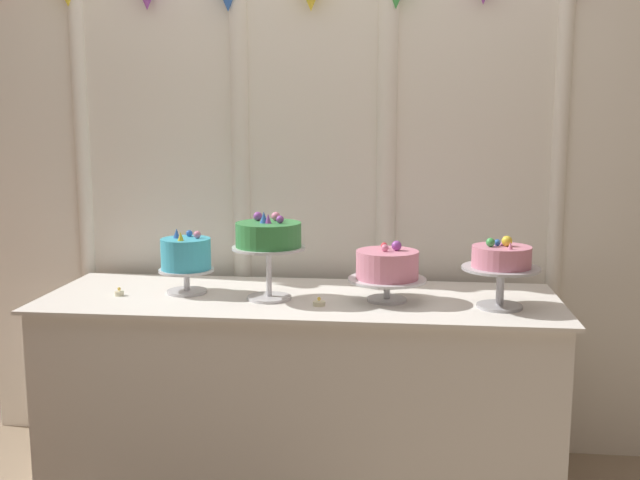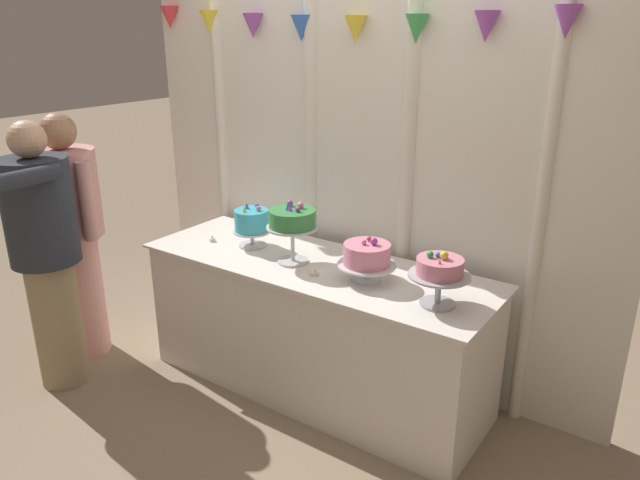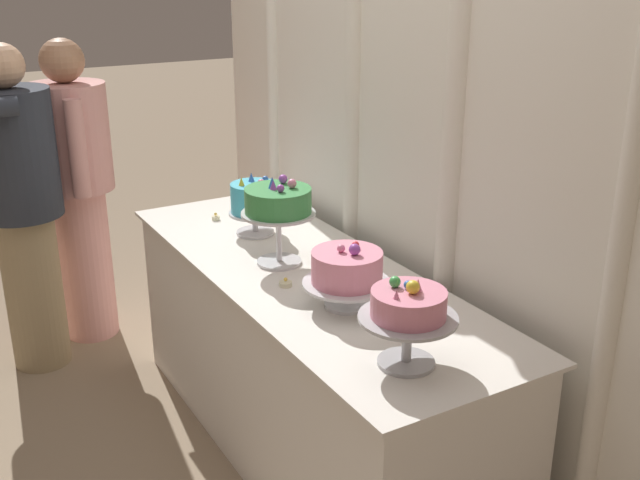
% 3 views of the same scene
% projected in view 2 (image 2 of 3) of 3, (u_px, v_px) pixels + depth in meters
% --- Properties ---
extents(ground_plane, '(24.00, 24.00, 0.00)m').
position_uv_depth(ground_plane, '(306.00, 395.00, 3.49)').
color(ground_plane, gray).
extents(draped_curtain, '(3.09, 0.14, 2.45)m').
position_uv_depth(draped_curtain, '(358.00, 165.00, 3.47)').
color(draped_curtain, white).
rests_on(draped_curtain, ground_plane).
extents(cake_table, '(2.04, 0.69, 0.79)m').
position_uv_depth(cake_table, '(315.00, 328.00, 3.43)').
color(cake_table, white).
rests_on(cake_table, ground_plane).
extents(cake_display_leftmost, '(0.22, 0.22, 0.26)m').
position_uv_depth(cake_display_leftmost, '(252.00, 222.00, 3.50)').
color(cake_display_leftmost, silver).
rests_on(cake_display_leftmost, cake_table).
extents(cake_display_midleft, '(0.28, 0.28, 0.35)m').
position_uv_depth(cake_display_midleft, '(292.00, 221.00, 3.24)').
color(cake_display_midleft, silver).
rests_on(cake_display_midleft, cake_table).
extents(cake_display_midright, '(0.30, 0.30, 0.24)m').
position_uv_depth(cake_display_midright, '(367.00, 256.00, 3.04)').
color(cake_display_midright, silver).
rests_on(cake_display_midright, cake_table).
extents(cake_display_rightmost, '(0.29, 0.29, 0.27)m').
position_uv_depth(cake_display_rightmost, '(440.00, 271.00, 2.76)').
color(cake_display_rightmost, '#B2B2B7').
rests_on(cake_display_rightmost, cake_table).
extents(tealight_far_left, '(0.04, 0.04, 0.03)m').
position_uv_depth(tealight_far_left, '(212.00, 240.00, 3.63)').
color(tealight_far_left, beige).
rests_on(tealight_far_left, cake_table).
extents(tealight_near_left, '(0.05, 0.05, 0.03)m').
position_uv_depth(tealight_near_left, '(315.00, 274.00, 3.14)').
color(tealight_near_left, beige).
rests_on(tealight_near_left, cake_table).
extents(guest_man_pink_jacket, '(0.55, 0.42, 1.55)m').
position_uv_depth(guest_man_pink_jacket, '(72.00, 231.00, 3.69)').
color(guest_man_pink_jacket, '#D6938E').
rests_on(guest_man_pink_jacket, ground_plane).
extents(guest_man_dark_suit, '(0.54, 0.72, 1.57)m').
position_uv_depth(guest_man_dark_suit, '(44.00, 250.00, 3.35)').
color(guest_man_dark_suit, '#9E8966').
rests_on(guest_man_dark_suit, ground_plane).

